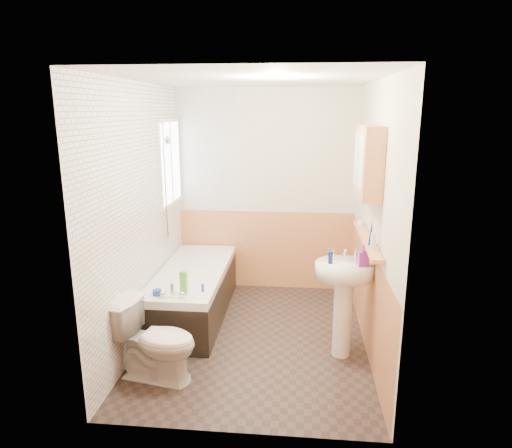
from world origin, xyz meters
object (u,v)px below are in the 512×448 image
object	(u,v)px
bathtub	(193,291)
toilet	(156,341)
pine_shelf	(367,239)
medicine_cabinet	(368,161)
sink	(344,290)

from	to	relation	value
bathtub	toilet	bearing A→B (deg)	-91.39
toilet	pine_shelf	distance (m)	2.07
pine_shelf	medicine_cabinet	xyz separation A→B (m)	(-0.03, -0.02, 0.71)
medicine_cabinet	pine_shelf	bearing A→B (deg)	30.09
bathtub	medicine_cabinet	world-z (taller)	medicine_cabinet
bathtub	medicine_cabinet	bearing A→B (deg)	-17.43
bathtub	toilet	distance (m)	1.24
toilet	pine_shelf	xyz separation A→B (m)	(1.80, 0.71, 0.74)
bathtub	pine_shelf	bearing A→B (deg)	-16.69
toilet	sink	bearing A→B (deg)	-60.52
toilet	medicine_cabinet	xyz separation A→B (m)	(1.77, 0.69, 1.45)
pine_shelf	medicine_cabinet	bearing A→B (deg)	-149.91
toilet	sink	size ratio (longest dim) A/B	0.69
bathtub	toilet	xyz separation A→B (m)	(-0.03, -1.24, 0.06)
bathtub	sink	xyz separation A→B (m)	(1.57, -0.70, 0.37)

